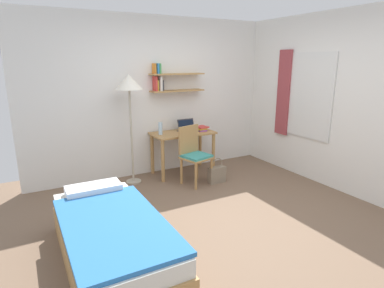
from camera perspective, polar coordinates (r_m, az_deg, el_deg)
name	(u,v)px	position (r m, az deg, el deg)	size (l,w,h in m)	color
ground_plane	(224,217)	(4.11, 5.64, -12.85)	(5.28, 5.28, 0.00)	brown
wall_back	(158,97)	(5.47, -6.03, 8.41)	(4.40, 0.27, 2.60)	white
wall_right	(340,103)	(5.15, 24.82, 6.72)	(0.10, 4.40, 2.60)	white
bed	(112,240)	(3.28, -14.08, -16.20)	(0.87, 1.87, 0.54)	#B2844C
desk	(183,140)	(5.43, -1.65, 0.71)	(1.04, 0.55, 0.72)	#B2844C
desk_chair	(194,153)	(5.00, 0.32, -1.58)	(0.50, 0.49, 0.91)	#B2844C
standing_lamp	(129,88)	(4.93, -11.15, 9.85)	(0.42, 0.42, 1.70)	#B2A893
laptop	(187,128)	(5.47, -0.89, 2.85)	(0.31, 0.21, 0.20)	#2D2D33
water_bottle	(160,128)	(5.23, -5.64, 2.79)	(0.07, 0.07, 0.20)	silver
book_stack	(201,128)	(5.51, 1.68, 2.81)	(0.20, 0.23, 0.08)	purple
handbag	(217,174)	(5.14, 4.46, -5.34)	(0.28, 0.12, 0.41)	gray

